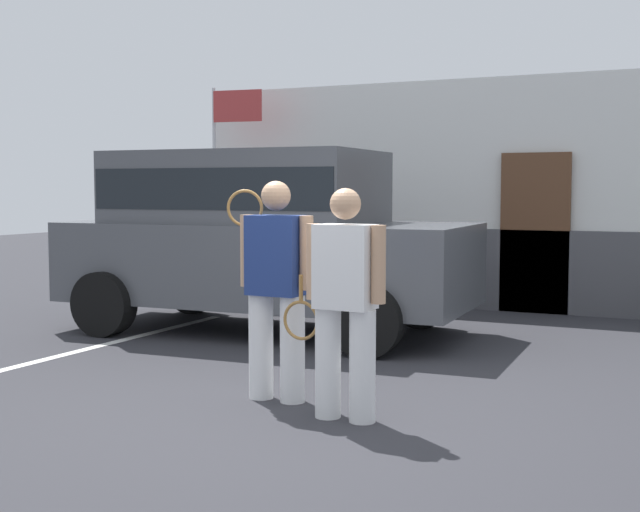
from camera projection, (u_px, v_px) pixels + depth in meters
The scene contains 7 objects.
ground_plane at pixel (290, 411), 6.28m from camera, with size 40.00×40.00×0.00m, color #2D2D33.
parking_stripe_0 at pixel (102, 345), 8.92m from camera, with size 0.12×4.40×0.01m, color silver.
house_frontage at pixel (496, 201), 11.57m from camera, with size 8.73×0.40×3.11m.
parked_suv at pixel (259, 232), 9.72m from camera, with size 4.68×2.34×2.05m.
tennis_player_man at pixel (276, 286), 6.56m from camera, with size 0.77×0.27×1.69m.
tennis_player_woman at pixel (344, 301), 6.00m from camera, with size 0.87×0.27×1.64m.
flag_pole at pixel (225, 154), 12.42m from camera, with size 0.80×0.11×3.09m.
Camera 1 is at (2.86, -5.47, 1.64)m, focal length 48.02 mm.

